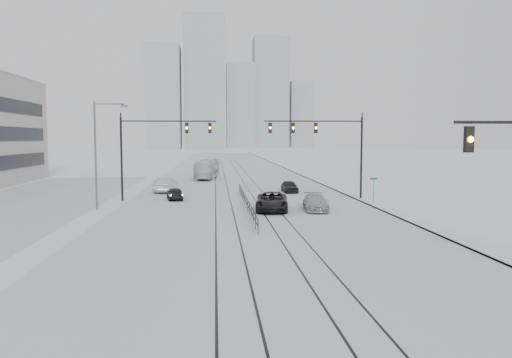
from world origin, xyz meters
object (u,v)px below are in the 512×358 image
(sedan_nb_far, at_px, (290,187))
(sedan_sb_outer, at_px, (166,185))
(box_truck, at_px, (207,169))
(sedan_nb_front, at_px, (272,202))
(sedan_sb_inner, at_px, (175,194))
(sedan_nb_right, at_px, (316,203))

(sedan_nb_far, bearing_deg, sedan_sb_outer, 173.20)
(sedan_sb_outer, height_order, sedan_nb_far, sedan_sb_outer)
(sedan_nb_far, bearing_deg, box_truck, 114.26)
(sedan_nb_front, xyz_separation_m, box_truck, (-5.81, 32.76, 0.62))
(sedan_nb_front, distance_m, sedan_nb_far, 14.17)
(sedan_sb_outer, relative_size, box_truck, 0.48)
(sedan_sb_inner, xyz_separation_m, sedan_nb_far, (12.07, 5.68, 0.04))
(sedan_sb_outer, xyz_separation_m, sedan_nb_far, (13.62, -1.17, -0.14))
(sedan_sb_inner, relative_size, sedan_nb_right, 0.78)
(sedan_sb_inner, bearing_deg, sedan_nb_right, 137.40)
(sedan_sb_outer, xyz_separation_m, sedan_nb_right, (13.72, -14.99, -0.12))
(sedan_nb_right, bearing_deg, sedan_sb_outer, 137.40)
(sedan_sb_outer, bearing_deg, sedan_nb_right, 141.40)
(sedan_nb_right, height_order, sedan_nb_far, sedan_nb_right)
(sedan_nb_right, bearing_deg, sedan_sb_inner, 151.15)
(sedan_sb_outer, height_order, sedan_nb_front, sedan_sb_outer)
(sedan_sb_inner, height_order, sedan_nb_front, sedan_nb_front)
(sedan_nb_front, height_order, sedan_nb_right, sedan_nb_front)
(sedan_nb_far, bearing_deg, sedan_sb_inner, -156.66)
(sedan_sb_outer, height_order, sedan_nb_right, sedan_sb_outer)
(sedan_sb_inner, xyz_separation_m, sedan_nb_front, (8.54, -8.05, 0.16))
(sedan_nb_front, distance_m, box_truck, 33.27)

